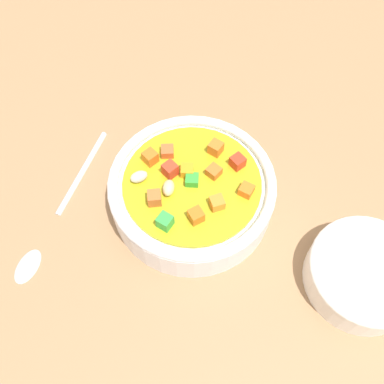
% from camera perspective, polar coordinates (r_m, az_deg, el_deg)
% --- Properties ---
extents(ground_plane, '(1.40, 1.40, 0.02)m').
position_cam_1_polar(ground_plane, '(0.48, 0.00, -2.00)').
color(ground_plane, '#9E754F').
extents(soup_bowl_main, '(0.17, 0.17, 0.06)m').
position_cam_1_polar(soup_bowl_main, '(0.45, -0.02, 0.15)').
color(soup_bowl_main, white).
rests_on(soup_bowl_main, ground_plane).
extents(spoon, '(0.15, 0.15, 0.01)m').
position_cam_1_polar(spoon, '(0.48, -17.93, -3.87)').
color(spoon, silver).
rests_on(spoon, ground_plane).
extents(side_bowl_small, '(0.11, 0.11, 0.04)m').
position_cam_1_polar(side_bowl_small, '(0.45, 21.57, -9.92)').
color(side_bowl_small, white).
rests_on(side_bowl_small, ground_plane).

